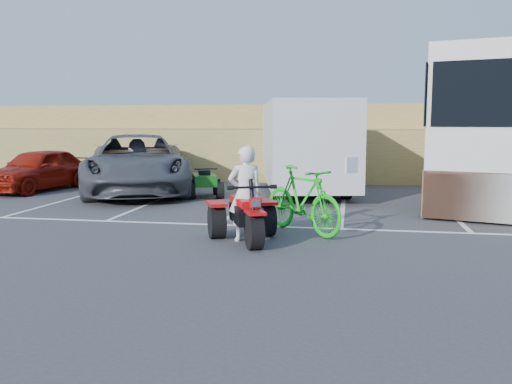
% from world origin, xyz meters
% --- Properties ---
extents(ground, '(100.00, 100.00, 0.00)m').
position_xyz_m(ground, '(0.00, 0.00, 0.00)').
color(ground, '#3B3B3D').
rests_on(ground, ground).
extents(parking_stripes, '(28.00, 5.16, 0.01)m').
position_xyz_m(parking_stripes, '(0.87, 4.07, 0.00)').
color(parking_stripes, white).
rests_on(parking_stripes, ground).
extents(grass_embankment, '(40.00, 8.50, 3.10)m').
position_xyz_m(grass_embankment, '(0.00, 15.48, 1.42)').
color(grass_embankment, olive).
rests_on(grass_embankment, ground).
extents(red_trike_atv, '(1.94, 2.17, 1.16)m').
position_xyz_m(red_trike_atv, '(0.96, 0.78, 0.00)').
color(red_trike_atv, '#BC0A0D').
rests_on(red_trike_atv, ground).
extents(rider, '(0.79, 0.67, 1.84)m').
position_xyz_m(rider, '(0.90, 0.92, 0.92)').
color(rider, white).
rests_on(rider, ground).
extents(green_dirt_bike, '(2.12, 2.10, 1.40)m').
position_xyz_m(green_dirt_bike, '(1.91, 1.84, 0.70)').
color(green_dirt_bike, '#14BF19').
rests_on(green_dirt_bike, ground).
extents(grey_pickup, '(5.42, 7.50, 1.90)m').
position_xyz_m(grey_pickup, '(-3.99, 7.45, 0.95)').
color(grey_pickup, '#44464B').
rests_on(grey_pickup, ground).
extents(red_car, '(2.36, 4.39, 1.42)m').
position_xyz_m(red_car, '(-7.50, 7.41, 0.71)').
color(red_car, maroon).
rests_on(red_car, ground).
extents(cargo_trailer, '(3.72, 6.66, 2.93)m').
position_xyz_m(cargo_trailer, '(1.42, 8.42, 1.59)').
color(cargo_trailer, silver).
rests_on(cargo_trailer, ground).
extents(rv_motorhome, '(5.84, 11.59, 4.04)m').
position_xyz_m(rv_motorhome, '(7.46, 8.84, 1.76)').
color(rv_motorhome, silver).
rests_on(rv_motorhome, ground).
extents(quad_atv_blue, '(1.81, 2.03, 1.09)m').
position_xyz_m(quad_atv_blue, '(-3.37, 5.86, 0.00)').
color(quad_atv_blue, navy).
rests_on(quad_atv_blue, ground).
extents(quad_atv_green, '(1.50, 1.72, 0.94)m').
position_xyz_m(quad_atv_green, '(-1.55, 6.83, 0.00)').
color(quad_atv_green, '#125112').
rests_on(quad_atv_green, ground).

